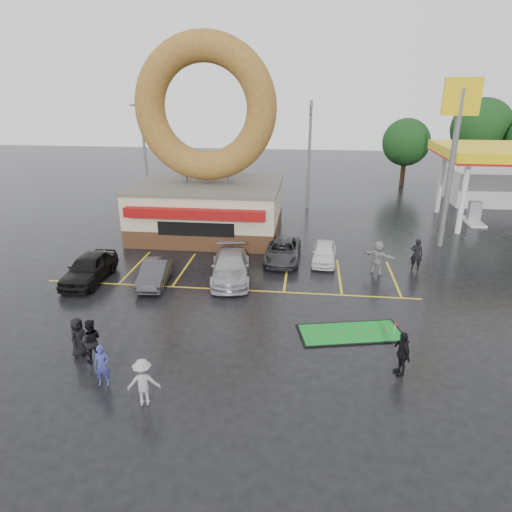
# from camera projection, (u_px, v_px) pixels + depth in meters

# --- Properties ---
(ground) EXTENTS (120.00, 120.00, 0.00)m
(ground) POSITION_uv_depth(u_px,v_px,m) (214.00, 320.00, 20.97)
(ground) COLOR black
(ground) RESTS_ON ground
(donut_shop) EXTENTS (10.20, 8.70, 13.50)m
(donut_shop) POSITION_uv_depth(u_px,v_px,m) (207.00, 172.00, 31.78)
(donut_shop) COLOR #472B19
(donut_shop) RESTS_ON ground
(gas_station) EXTENTS (12.30, 13.65, 5.90)m
(gas_station) POSITION_uv_depth(u_px,v_px,m) (507.00, 170.00, 36.96)
(gas_station) COLOR silver
(gas_station) RESTS_ON ground
(shell_sign) EXTENTS (2.20, 0.36, 10.60)m
(shell_sign) POSITION_uv_depth(u_px,v_px,m) (456.00, 133.00, 28.12)
(shell_sign) COLOR slate
(shell_sign) RESTS_ON ground
(streetlight_left) EXTENTS (0.40, 2.21, 9.00)m
(streetlight_left) POSITION_uv_depth(u_px,v_px,m) (144.00, 152.00, 38.89)
(streetlight_left) COLOR slate
(streetlight_left) RESTS_ON ground
(streetlight_mid) EXTENTS (0.40, 2.21, 9.00)m
(streetlight_mid) POSITION_uv_depth(u_px,v_px,m) (309.00, 153.00, 38.30)
(streetlight_mid) COLOR slate
(streetlight_mid) RESTS_ON ground
(streetlight_right) EXTENTS (0.40, 2.21, 9.00)m
(streetlight_right) POSITION_uv_depth(u_px,v_px,m) (454.00, 154.00, 37.92)
(streetlight_right) COLOR slate
(streetlight_right) RESTS_ON ground
(tree_far_c) EXTENTS (6.30, 6.30, 9.00)m
(tree_far_c) POSITION_uv_depth(u_px,v_px,m) (482.00, 128.00, 48.13)
(tree_far_c) COLOR #332114
(tree_far_c) RESTS_ON ground
(tree_far_d) EXTENTS (4.90, 4.90, 7.00)m
(tree_far_d) POSITION_uv_depth(u_px,v_px,m) (406.00, 142.00, 47.60)
(tree_far_d) COLOR #332114
(tree_far_d) RESTS_ON ground
(car_black) EXTENTS (1.83, 4.52, 1.54)m
(car_black) POSITION_uv_depth(u_px,v_px,m) (89.00, 268.00, 24.91)
(car_black) COLOR black
(car_black) RESTS_ON ground
(car_dgrey) EXTENTS (1.69, 3.93, 1.26)m
(car_dgrey) POSITION_uv_depth(u_px,v_px,m) (155.00, 273.00, 24.64)
(car_dgrey) COLOR #313133
(car_dgrey) RESTS_ON ground
(car_silver) EXTENTS (2.74, 5.30, 1.47)m
(car_silver) POSITION_uv_depth(u_px,v_px,m) (231.00, 267.00, 25.18)
(car_silver) COLOR #A0A1A5
(car_silver) RESTS_ON ground
(car_grey) EXTENTS (2.17, 4.55, 1.26)m
(car_grey) POSITION_uv_depth(u_px,v_px,m) (283.00, 251.00, 27.90)
(car_grey) COLOR #313033
(car_grey) RESTS_ON ground
(car_white) EXTENTS (1.67, 3.68, 1.22)m
(car_white) POSITION_uv_depth(u_px,v_px,m) (324.00, 253.00, 27.63)
(car_white) COLOR white
(car_white) RESTS_ON ground
(person_blue) EXTENTS (0.63, 0.47, 1.58)m
(person_blue) POSITION_uv_depth(u_px,v_px,m) (102.00, 366.00, 16.22)
(person_blue) COLOR navy
(person_blue) RESTS_ON ground
(person_blackjkt) EXTENTS (1.07, 0.97, 1.79)m
(person_blackjkt) POSITION_uv_depth(u_px,v_px,m) (91.00, 341.00, 17.58)
(person_blackjkt) COLOR black
(person_blackjkt) RESTS_ON ground
(person_hoodie) EXTENTS (1.21, 0.86, 1.70)m
(person_hoodie) POSITION_uv_depth(u_px,v_px,m) (143.00, 382.00, 15.22)
(person_hoodie) COLOR #969698
(person_hoodie) RESTS_ON ground
(person_bystander) EXTENTS (0.68, 0.89, 1.64)m
(person_bystander) POSITION_uv_depth(u_px,v_px,m) (78.00, 337.00, 17.98)
(person_bystander) COLOR black
(person_bystander) RESTS_ON ground
(person_cameraman) EXTENTS (0.72, 1.10, 1.75)m
(person_cameraman) POSITION_uv_depth(u_px,v_px,m) (402.00, 353.00, 16.81)
(person_cameraman) COLOR black
(person_cameraman) RESTS_ON ground
(person_walker_near) EXTENTS (1.86, 1.40, 1.95)m
(person_walker_near) POSITION_uv_depth(u_px,v_px,m) (378.00, 257.00, 25.88)
(person_walker_near) COLOR #969699
(person_walker_near) RESTS_ON ground
(person_walker_far) EXTENTS (0.80, 0.67, 1.88)m
(person_walker_far) POSITION_uv_depth(u_px,v_px,m) (417.00, 254.00, 26.44)
(person_walker_far) COLOR black
(person_walker_far) RESTS_ON ground
(dumpster) EXTENTS (1.94, 1.42, 1.30)m
(dumpster) POSITION_uv_depth(u_px,v_px,m) (141.00, 223.00, 33.47)
(dumpster) COLOR #1A451C
(dumpster) RESTS_ON ground
(putting_green) EXTENTS (4.82, 2.88, 0.56)m
(putting_green) POSITION_uv_depth(u_px,v_px,m) (351.00, 333.00, 19.84)
(putting_green) COLOR black
(putting_green) RESTS_ON ground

